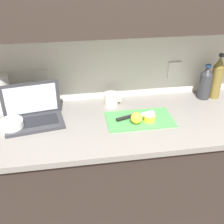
# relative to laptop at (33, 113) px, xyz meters

# --- Properties ---
(ground_plane) EXTENTS (12.00, 12.00, 0.00)m
(ground_plane) POSITION_rel_laptop_xyz_m (0.77, -0.09, -0.97)
(ground_plane) COLOR #564C47
(ground_plane) RESTS_ON ground
(wall_back) EXTENTS (5.20, 0.38, 2.60)m
(wall_back) POSITION_rel_laptop_xyz_m (0.77, 0.16, 0.59)
(wall_back) COLOR white
(wall_back) RESTS_ON ground_plane
(counter_unit) EXTENTS (2.19, 0.65, 0.92)m
(counter_unit) POSITION_rel_laptop_xyz_m (0.79, -0.09, -0.50)
(counter_unit) COLOR #332823
(counter_unit) RESTS_ON ground_plane
(laptop) EXTENTS (0.37, 0.26, 0.23)m
(laptop) POSITION_rel_laptop_xyz_m (0.00, 0.00, 0.00)
(laptop) COLOR #333338
(laptop) RESTS_ON counter_unit
(cutting_board) EXTENTS (0.41, 0.23, 0.01)m
(cutting_board) POSITION_rel_laptop_xyz_m (0.64, -0.09, -0.05)
(cutting_board) COLOR #4C9E51
(cutting_board) RESTS_ON counter_unit
(knife) EXTENTS (0.27, 0.11, 0.02)m
(knife) POSITION_rel_laptop_xyz_m (0.58, -0.07, -0.04)
(knife) COLOR silver
(knife) RESTS_ON cutting_board
(lemon_half_cut) EXTENTS (0.07, 0.07, 0.04)m
(lemon_half_cut) POSITION_rel_laptop_xyz_m (0.69, -0.12, -0.03)
(lemon_half_cut) COLOR yellow
(lemon_half_cut) RESTS_ON cutting_board
(lemon_whole_beside) EXTENTS (0.07, 0.07, 0.07)m
(lemon_whole_beside) POSITION_rel_laptop_xyz_m (0.61, -0.14, -0.01)
(lemon_whole_beside) COLOR yellow
(lemon_whole_beside) RESTS_ON cutting_board
(bottle_green_soda) EXTENTS (0.07, 0.07, 0.32)m
(bottle_green_soda) POSITION_rel_laptop_xyz_m (1.23, 0.13, 0.09)
(bottle_green_soda) COLOR olive
(bottle_green_soda) RESTS_ON counter_unit
(bottle_oil_tall) EXTENTS (0.08, 0.08, 0.25)m
(bottle_oil_tall) POSITION_rel_laptop_xyz_m (1.15, 0.13, 0.06)
(bottle_oil_tall) COLOR #333338
(bottle_oil_tall) RESTS_ON counter_unit
(measuring_cup) EXTENTS (0.11, 0.09, 0.09)m
(measuring_cup) POSITION_rel_laptop_xyz_m (0.50, 0.12, -0.01)
(measuring_cup) COLOR silver
(measuring_cup) RESTS_ON counter_unit
(bowl_white) EXTENTS (0.13, 0.13, 0.06)m
(bowl_white) POSITION_rel_laptop_xyz_m (-0.12, -0.08, -0.02)
(bowl_white) COLOR white
(bowl_white) RESTS_ON counter_unit
(paper_towel_roll) EXTENTS (0.12, 0.12, 0.25)m
(paper_towel_roll) POSITION_rel_laptop_xyz_m (-0.20, 0.16, 0.07)
(paper_towel_roll) COLOR white
(paper_towel_roll) RESTS_ON counter_unit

